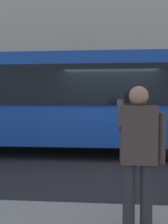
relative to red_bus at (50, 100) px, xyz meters
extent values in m
plane|color=#232326|center=(-1.90, 0.68, -1.68)|extent=(60.00, 60.00, 0.00)
cube|color=beige|center=(-1.90, -6.12, 4.32)|extent=(28.00, 0.80, 12.00)
cube|color=#1947AD|center=(-0.02, -0.01, 0.02)|extent=(9.00, 2.50, 2.60)
cube|color=black|center=(-0.02, 1.25, 0.42)|extent=(7.60, 0.06, 1.10)
cylinder|color=black|center=(-3.02, -1.11, -1.18)|extent=(1.00, 0.28, 1.00)
cylinder|color=black|center=(-3.02, 1.09, -1.18)|extent=(1.00, 0.28, 1.00)
cylinder|color=#2D2D33|center=(-2.22, 4.94, -1.12)|extent=(0.14, 0.14, 0.82)
cylinder|color=#2D2D33|center=(-2.02, 4.94, -1.12)|extent=(0.14, 0.14, 0.82)
cube|color=#473833|center=(-2.12, 4.94, -0.38)|extent=(0.40, 0.24, 0.66)
sphere|color=#A87A5B|center=(-2.12, 4.94, 0.06)|extent=(0.22, 0.22, 0.22)
cylinder|color=#473833|center=(-2.38, 4.94, -0.42)|extent=(0.09, 0.09, 0.58)
cylinder|color=#473833|center=(-1.94, 4.78, -0.16)|extent=(0.09, 0.48, 0.37)
cube|color=black|center=(-2.02, 4.64, 0.04)|extent=(0.07, 0.01, 0.14)
camera|label=1|loc=(-1.72, 7.75, 0.01)|focal=39.19mm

